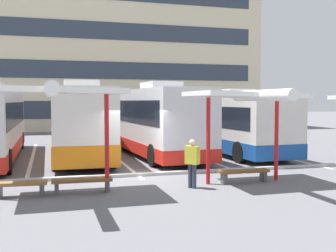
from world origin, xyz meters
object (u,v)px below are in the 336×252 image
(bench_4, at_px, (244,173))
(coach_bus_1, at_px, (80,123))
(waiting_shelter_1, at_px, (51,93))
(bench_2, at_px, (21,186))
(coach_bus_2, at_px, (153,121))
(waiting_passenger_0, at_px, (192,160))
(bench_3, at_px, (82,182))
(waiting_shelter_2, at_px, (247,98))
(coach_bus_3, at_px, (220,123))

(bench_4, bearing_deg, coach_bus_1, 122.25)
(waiting_shelter_1, xyz_separation_m, bench_2, (-0.90, 0.37, -2.76))
(coach_bus_2, xyz_separation_m, waiting_passenger_0, (-0.82, -8.57, -0.88))
(coach_bus_1, height_order, waiting_passenger_0, coach_bus_1)
(waiting_passenger_0, bearing_deg, bench_3, 175.41)
(bench_2, height_order, bench_4, same)
(coach_bus_1, bearing_deg, bench_3, -93.95)
(coach_bus_2, bearing_deg, waiting_shelter_1, -121.17)
(coach_bus_2, relative_size, waiting_shelter_2, 2.49)
(coach_bus_3, distance_m, bench_4, 9.36)
(coach_bus_3, relative_size, bench_3, 6.72)
(bench_4, bearing_deg, bench_2, -179.15)
(bench_3, xyz_separation_m, bench_4, (5.59, 0.10, -0.00))
(bench_3, relative_size, waiting_shelter_2, 0.41)
(bench_2, xyz_separation_m, bench_4, (7.39, 0.11, 0.01))
(coach_bus_2, bearing_deg, coach_bus_3, 8.43)
(coach_bus_1, distance_m, coach_bus_3, 7.98)
(coach_bus_3, distance_m, bench_3, 12.37)
(bench_3, bearing_deg, bench_2, -179.67)
(coach_bus_2, bearing_deg, waiting_shelter_2, -81.55)
(coach_bus_3, bearing_deg, waiting_passenger_0, -118.41)
(bench_3, relative_size, waiting_passenger_0, 1.16)
(bench_4, bearing_deg, waiting_passenger_0, -169.49)
(waiting_shelter_1, height_order, bench_4, waiting_shelter_1)
(coach_bus_2, distance_m, waiting_shelter_2, 8.54)
(coach_bus_1, xyz_separation_m, bench_2, (-2.36, -8.08, -1.43))
(waiting_shelter_2, bearing_deg, waiting_passenger_0, -174.33)
(coach_bus_3, height_order, waiting_shelter_1, coach_bus_3)
(coach_bus_2, bearing_deg, bench_4, -81.36)
(coach_bus_2, height_order, bench_3, coach_bus_2)
(bench_2, height_order, bench_3, same)
(bench_2, xyz_separation_m, bench_3, (1.80, 0.01, 0.01))
(bench_3, bearing_deg, coach_bus_2, 62.35)
(bench_2, relative_size, bench_3, 0.82)
(waiting_shelter_1, distance_m, bench_2, 2.93)
(coach_bus_2, bearing_deg, bench_3, -117.65)
(coach_bus_3, xyz_separation_m, bench_4, (-2.91, -8.80, -1.27))
(coach_bus_1, relative_size, waiting_shelter_2, 2.31)
(bench_3, bearing_deg, waiting_shelter_1, -157.21)
(coach_bus_2, relative_size, bench_2, 7.35)
(coach_bus_3, relative_size, bench_4, 6.84)
(coach_bus_1, distance_m, waiting_passenger_0, 8.90)
(coach_bus_1, bearing_deg, waiting_shelter_2, -58.32)
(bench_3, relative_size, bench_4, 1.02)
(coach_bus_3, relative_size, waiting_passenger_0, 7.78)
(waiting_shelter_1, bearing_deg, bench_4, 4.21)
(waiting_shelter_2, distance_m, waiting_passenger_0, 2.92)
(bench_2, xyz_separation_m, waiting_passenger_0, (5.33, -0.27, 0.59))
(bench_2, relative_size, waiting_shelter_2, 0.34)
(waiting_shelter_1, relative_size, bench_3, 2.51)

